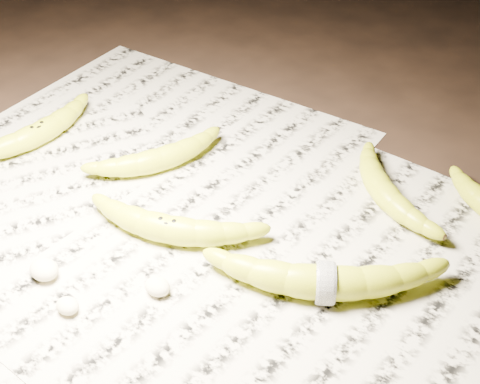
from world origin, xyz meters
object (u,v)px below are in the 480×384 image
Objects in this scene: banana_center at (169,227)px; banana_left_a at (37,132)px; banana_upper_a at (382,188)px; banana_left_b at (160,157)px; banana_taped at (325,281)px.

banana_left_a is at bearing 150.42° from banana_center.
banana_upper_a is at bearing 31.56° from banana_center.
banana_left_a is at bearing 133.38° from banana_left_b.
banana_center is (0.11, -0.10, 0.00)m from banana_left_b.
banana_left_b and banana_upper_a have the same top height.
banana_left_b is 0.32m from banana_taped.
banana_left_b is 0.31m from banana_upper_a.
banana_taped is at bearing -76.95° from banana_left_b.
banana_center is 0.82× the size of banana_taped.
banana_left_b is 0.15m from banana_center.
banana_taped reaches higher than banana_left_a.
banana_upper_a is (0.17, 0.23, -0.00)m from banana_center.
banana_center is (0.30, -0.04, 0.00)m from banana_left_a.
banana_upper_a is at bearing -40.79° from banana_left_b.
banana_center is at bearing -94.11° from banana_left_a.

